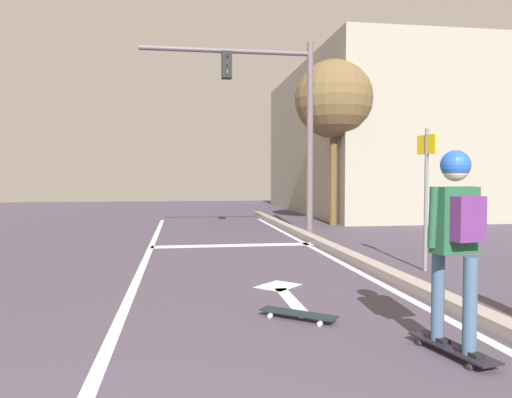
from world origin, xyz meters
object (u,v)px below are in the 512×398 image
Objects in this scene: skater at (456,224)px; roadside_tree at (334,100)px; skateboard at (452,348)px; traffic_signal_mast at (273,103)px; spare_skateboard at (298,314)px; street_sign_post at (426,178)px.

roadside_tree reaches higher than skater.
skateboard is 9.00m from traffic_signal_mast.
spare_skateboard is at bearing -98.50° from traffic_signal_mast.
traffic_signal_mast is at bearing 89.66° from skateboard.
traffic_signal_mast is 2.17× the size of street_sign_post.
street_sign_post is (1.60, 3.54, 0.37)m from skater.
skateboard is 0.18× the size of traffic_signal_mast.
street_sign_post is at bearing 65.70° from skater.
skater is 1.90m from spare_skateboard.
roadside_tree reaches higher than traffic_signal_mast.
skater is 2.14× the size of spare_skateboard.
traffic_signal_mast is at bearing 89.69° from skater.
skater is at bearing -114.30° from street_sign_post.
spare_skateboard is 7.97m from traffic_signal_mast.
traffic_signal_mast reaches higher than skater.
roadside_tree is at bearing 83.38° from street_sign_post.
skater is 0.72× the size of street_sign_post.
spare_skateboard is (-1.03, 1.21, -1.03)m from skater.
roadside_tree is (3.50, 9.88, 3.82)m from spare_skateboard.
roadside_tree reaches higher than skateboard.
spare_skateboard is at bearing -109.53° from roadside_tree.
traffic_signal_mast is at bearing -132.06° from roadside_tree.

